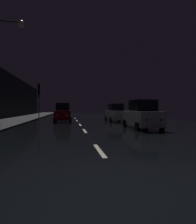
{
  "coord_description": "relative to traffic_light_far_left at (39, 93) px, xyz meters",
  "views": [
    {
      "loc": [
        -1.12,
        -3.78,
        1.51
      ],
      "look_at": [
        1.61,
        13.53,
        1.2
      ],
      "focal_mm": 30.72,
      "sensor_mm": 36.0,
      "label": 1
    }
  ],
  "objects": [
    {
      "name": "ground",
      "position": [
        5.25,
        -0.37,
        -3.72
      ],
      "size": [
        27.51,
        84.0,
        0.02
      ],
      "primitive_type": "cube",
      "color": "black"
    },
    {
      "name": "traffic_light_far_left",
      "position": [
        0.0,
        0.0,
        0.0
      ],
      "size": [
        0.37,
        0.48,
        5.08
      ],
      "rotation": [
        0.0,
        0.0,
        -1.34
      ],
      "color": "#38383A",
      "rests_on": "ground"
    },
    {
      "name": "sidewalk_left",
      "position": [
        -2.3,
        -0.37,
        -3.64
      ],
      "size": [
        4.4,
        84.0,
        0.15
      ],
      "primitive_type": "cube",
      "color": "#28282B",
      "rests_on": "ground"
    },
    {
      "name": "streetlamp_overhead",
      "position": [
        0.26,
        -15.72,
        1.04
      ],
      "size": [
        1.7,
        0.44,
        7.15
      ],
      "color": "#2D2D30",
      "rests_on": "ground"
    },
    {
      "name": "car_approaching_headlights",
      "position": [
        3.54,
        -5.75,
        -2.72
      ],
      "size": [
        1.98,
        4.28,
        2.16
      ],
      "rotation": [
        0.0,
        0.0,
        -1.57
      ],
      "color": "maroon",
      "rests_on": "ground"
    },
    {
      "name": "lane_centerline",
      "position": [
        5.25,
        -10.5,
        -3.7
      ],
      "size": [
        0.16,
        25.06,
        0.01
      ],
      "color": "beige",
      "rests_on": "ground"
    },
    {
      "name": "car_parked_right_far",
      "position": [
        9.7,
        -6.53,
        -2.76
      ],
      "size": [
        1.91,
        4.13,
        2.08
      ],
      "rotation": [
        0.0,
        0.0,
        1.57
      ],
      "color": "#A5A8AD",
      "rests_on": "ground"
    },
    {
      "name": "car_parked_right_near",
      "position": [
        9.7,
        -14.79,
        -2.73
      ],
      "size": [
        1.98,
        4.28,
        2.15
      ],
      "rotation": [
        0.0,
        0.0,
        1.57
      ],
      "color": "silver",
      "rests_on": "ground"
    }
  ]
}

